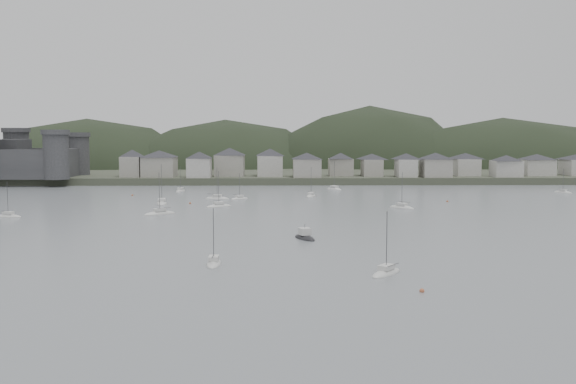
{
  "coord_description": "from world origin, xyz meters",
  "views": [
    {
      "loc": [
        -3.03,
        -89.45,
        21.09
      ],
      "look_at": [
        0.0,
        75.0,
        6.0
      ],
      "focal_mm": 39.23,
      "sensor_mm": 36.0,
      "label": 1
    }
  ],
  "objects": [
    {
      "name": "ground",
      "position": [
        0.0,
        0.0,
        0.0
      ],
      "size": [
        900.0,
        900.0,
        0.0
      ],
      "primitive_type": "plane",
      "color": "slate",
      "rests_on": "ground"
    },
    {
      "name": "far_shore_land",
      "position": [
        0.0,
        295.0,
        1.5
      ],
      "size": [
        900.0,
        250.0,
        3.0
      ],
      "primitive_type": "cube",
      "color": "#383D2D",
      "rests_on": "ground"
    },
    {
      "name": "forested_ridge",
      "position": [
        4.83,
        269.4,
        -11.28
      ],
      "size": [
        851.55,
        103.94,
        102.57
      ],
      "color": "black",
      "rests_on": "ground"
    },
    {
      "name": "castle",
      "position": [
        -120.0,
        179.8,
        10.96
      ],
      "size": [
        66.0,
        43.0,
        20.0
      ],
      "color": "#363639",
      "rests_on": "far_shore_land"
    },
    {
      "name": "waterfront_town",
      "position": [
        50.59,
        183.34,
        8.66
      ],
      "size": [
        451.48,
        28.46,
        12.92
      ],
      "color": "gray",
      "rests_on": "far_shore_land"
    },
    {
      "name": "moored_fleet",
      "position": [
        -3.22,
        69.5,
        0.18
      ],
      "size": [
        245.66,
        162.23,
        13.03
      ],
      "color": "silver",
      "rests_on": "ground"
    },
    {
      "name": "motor_launch_far",
      "position": [
        2.69,
        36.49,
        0.3
      ],
      "size": [
        5.38,
        7.82,
        3.77
      ],
      "rotation": [
        0.0,
        0.0,
        3.55
      ],
      "color": "black",
      "rests_on": "ground"
    },
    {
      "name": "mooring_buoys",
      "position": [
        10.94,
        72.91,
        0.15
      ],
      "size": [
        130.31,
        135.16,
        0.7
      ],
      "color": "#AC5B39",
      "rests_on": "ground"
    }
  ]
}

